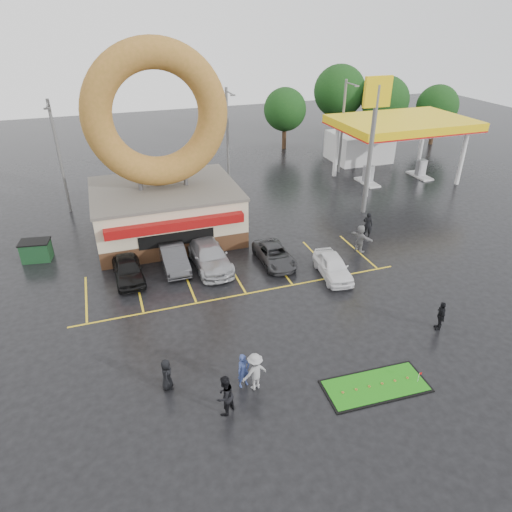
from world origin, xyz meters
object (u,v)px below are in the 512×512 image
object	(u,v)px
streetlight_left	(59,155)
car_black	(128,269)
shell_sign	(374,121)
dumpster	(36,251)
gas_station	(382,135)
car_dgrey	(173,257)
streetlight_mid	(228,137)
putting_green	(376,386)
car_white	(333,266)
streetlight_right	(343,125)
car_grey	(274,255)
person_blue	(244,371)
person_cameraman	(441,316)
car_silver	(209,255)
donut_shop	(163,177)

from	to	relation	value
streetlight_left	car_black	bearing A→B (deg)	-73.98
shell_sign	dumpster	bearing A→B (deg)	-179.83
gas_station	car_dgrey	distance (m)	26.96
streetlight_mid	putting_green	distance (m)	27.00
gas_station	shell_sign	world-z (taller)	shell_sign
gas_station	putting_green	xyz separation A→B (m)	(-16.82, -26.59, -3.66)
gas_station	car_dgrey	size ratio (longest dim) A/B	3.09
shell_sign	car_white	size ratio (longest dim) A/B	2.62
putting_green	streetlight_mid	bearing A→B (deg)	88.23
streetlight_right	car_grey	size ratio (longest dim) A/B	2.13
car_grey	person_blue	bearing A→B (deg)	-118.00
person_cameraman	streetlight_left	bearing A→B (deg)	-116.40
shell_sign	person_blue	xyz separation A→B (m)	(-15.38, -15.64, -6.52)
car_black	dumpster	distance (m)	7.16
streetlight_right	car_silver	size ratio (longest dim) A/B	1.69
car_dgrey	person_cameraman	world-z (taller)	person_cameraman
shell_sign	streetlight_mid	size ratio (longest dim) A/B	1.18
shell_sign	streetlight_mid	xyz separation A→B (m)	(-9.00, 8.92, -2.60)
streetlight_left	person_cameraman	distance (m)	29.81
gas_station	person_cameraman	world-z (taller)	gas_station
shell_sign	putting_green	size ratio (longest dim) A/B	2.20
streetlight_left	streetlight_mid	xyz separation A→B (m)	(14.00, 1.00, 0.00)
gas_station	putting_green	size ratio (longest dim) A/B	2.83
gas_station	dumpster	xyz separation A→B (m)	(-31.96, -9.01, -3.05)
streetlight_right	car_white	xyz separation A→B (m)	(-10.21, -18.31, -4.09)
streetlight_left	putting_green	world-z (taller)	streetlight_left
car_white	putting_green	bearing A→B (deg)	-98.48
donut_shop	person_cameraman	bearing A→B (deg)	-54.12
gas_station	streetlight_left	world-z (taller)	streetlight_left
streetlight_right	streetlight_left	bearing A→B (deg)	-175.60
donut_shop	car_grey	bearing A→B (deg)	-48.19
car_silver	person_cameraman	bearing A→B (deg)	-48.61
gas_station	shell_sign	distance (m)	11.93
car_black	putting_green	world-z (taller)	car_black
shell_sign	dumpster	world-z (taller)	shell_sign
dumpster	streetlight_right	bearing A→B (deg)	28.75
donut_shop	streetlight_right	world-z (taller)	donut_shop
car_white	dumpster	bearing A→B (deg)	162.14
car_black	shell_sign	bearing A→B (deg)	11.02
streetlight_right	person_cameraman	bearing A→B (deg)	-106.53
donut_shop	dumpster	distance (m)	9.79
shell_sign	car_black	world-z (taller)	shell_sign
streetlight_right	car_silver	bearing A→B (deg)	-139.81
donut_shop	dumpster	size ratio (longest dim) A/B	7.50
streetlight_right	person_cameraman	world-z (taller)	streetlight_right
donut_shop	streetlight_mid	bearing A→B (deg)	48.62
gas_station	car_dgrey	world-z (taller)	gas_station
dumpster	shell_sign	bearing A→B (deg)	9.26
car_grey	car_black	bearing A→B (deg)	173.57
car_grey	car_white	world-z (taller)	car_white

